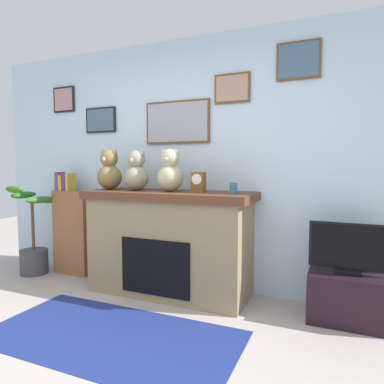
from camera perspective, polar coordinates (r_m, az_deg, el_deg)
name	(u,v)px	position (r m, az deg, el deg)	size (l,w,h in m)	color
back_wall	(194,163)	(3.68, 0.36, 4.77)	(5.20, 0.15, 2.60)	silver
fireplace	(170,242)	(3.49, -3.74, -8.25)	(1.70, 0.66, 1.03)	#8E7956
bookshelf	(72,229)	(4.33, -19.23, -5.83)	(0.46, 0.16, 1.21)	brown
potted_plant	(33,242)	(4.52, -24.78, -7.60)	(0.47, 0.55, 1.06)	#3F3F44
tv_stand	(347,298)	(3.22, 24.28, -15.65)	(0.61, 0.40, 0.41)	black
television	(349,249)	(3.10, 24.53, -8.61)	(0.62, 0.14, 0.42)	black
area_rug	(111,336)	(2.88, -13.26, -22.18)	(1.94, 0.99, 0.01)	navy
candle_jar	(234,188)	(3.15, 6.90, 0.64)	(0.07, 0.07, 0.10)	teal
mantel_clock	(198,182)	(3.26, 1.07, 1.64)	(0.12, 0.09, 0.19)	brown
teddy_bear_tan	(109,171)	(3.76, -13.52, 3.33)	(0.26, 0.26, 0.42)	olive
teddy_bear_grey	(136,172)	(3.57, -9.22, 3.24)	(0.25, 0.25, 0.41)	gray
teddy_bear_brown	(170,172)	(3.38, -3.63, 3.28)	(0.26, 0.26, 0.42)	#BAB891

